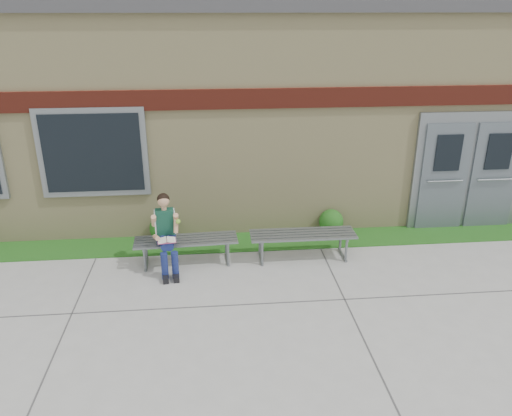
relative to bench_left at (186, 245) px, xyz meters
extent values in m
plane|color=#9E9E99|center=(1.40, -1.90, -0.35)|extent=(80.00, 80.00, 0.00)
cube|color=#1E5216|center=(1.40, 0.70, -0.34)|extent=(16.00, 0.80, 0.02)
cube|color=beige|center=(1.40, 4.10, 1.65)|extent=(16.00, 6.00, 4.00)
cube|color=#3F3F42|center=(1.40, 4.10, 3.75)|extent=(16.20, 6.20, 0.20)
cube|color=maroon|center=(1.40, 1.07, 2.25)|extent=(16.00, 0.06, 0.35)
cube|color=slate|center=(-1.60, 1.06, 1.35)|extent=(1.90, 0.08, 1.60)
cube|color=black|center=(-1.60, 1.02, 1.35)|extent=(1.70, 0.04, 1.40)
cube|color=slate|center=(5.40, 1.06, 0.80)|extent=(2.20, 0.08, 2.30)
cube|color=#566068|center=(4.90, 1.01, 0.70)|extent=(0.92, 0.06, 2.10)
cube|color=#566068|center=(5.90, 1.01, 0.70)|extent=(0.92, 0.06, 2.10)
cube|color=slate|center=(0.00, 0.00, 0.09)|extent=(1.75, 0.56, 0.03)
cube|color=slate|center=(-0.69, 0.00, -0.15)|extent=(0.07, 0.48, 0.39)
cube|color=slate|center=(0.69, 0.00, -0.15)|extent=(0.07, 0.48, 0.39)
cube|color=slate|center=(2.00, 0.00, 0.11)|extent=(1.82, 0.51, 0.04)
cube|color=slate|center=(1.27, 0.00, -0.14)|extent=(0.05, 0.50, 0.41)
cube|color=slate|center=(2.73, 0.00, -0.14)|extent=(0.05, 0.50, 0.41)
cube|color=navy|center=(-0.33, -0.05, 0.18)|extent=(0.34, 0.26, 0.15)
cube|color=#0F3923|center=(-0.32, -0.07, 0.47)|extent=(0.32, 0.22, 0.43)
sphere|color=tan|center=(-0.32, -0.08, 0.84)|extent=(0.22, 0.22, 0.20)
sphere|color=black|center=(-0.32, -0.06, 0.86)|extent=(0.23, 0.23, 0.20)
cylinder|color=navy|center=(-0.38, -0.30, 0.20)|extent=(0.19, 0.40, 0.14)
cylinder|color=navy|center=(-0.21, -0.28, 0.20)|extent=(0.19, 0.40, 0.14)
cylinder|color=navy|center=(-0.33, -0.52, -0.11)|extent=(0.11, 0.11, 0.46)
cylinder|color=navy|center=(-0.17, -0.50, -0.11)|extent=(0.11, 0.11, 0.46)
cube|color=black|center=(-0.32, -0.58, -0.30)|extent=(0.12, 0.25, 0.09)
cube|color=black|center=(-0.16, -0.56, -0.30)|extent=(0.12, 0.25, 0.09)
cylinder|color=tan|center=(-0.49, -0.14, 0.52)|extent=(0.11, 0.22, 0.25)
cylinder|color=tan|center=(-0.14, -0.10, 0.52)|extent=(0.11, 0.22, 0.25)
cube|color=white|center=(-0.28, -0.40, 0.29)|extent=(0.31, 0.24, 0.01)
cube|color=#C14875|center=(-0.28, -0.40, 0.28)|extent=(0.31, 0.25, 0.01)
sphere|color=#8DCB36|center=(-0.10, -0.23, 0.53)|extent=(0.08, 0.08, 0.08)
sphere|color=#1E5216|center=(-0.49, 0.95, -0.10)|extent=(0.46, 0.46, 0.46)
sphere|color=#1E5216|center=(2.73, 0.95, -0.09)|extent=(0.47, 0.47, 0.47)
camera|label=1|loc=(0.47, -7.68, 3.74)|focal=35.00mm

